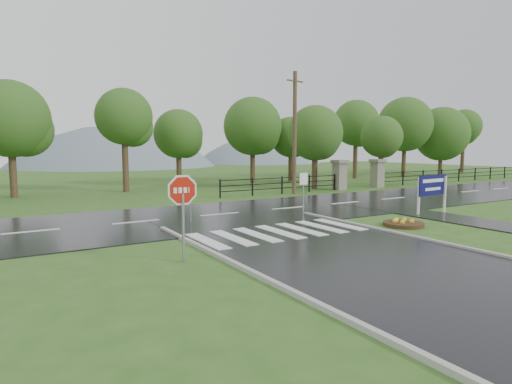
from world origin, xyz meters
TOP-DOWN VIEW (x-y plane):
  - ground at (0.00, 0.00)m, footprint 120.00×120.00m
  - main_road at (0.00, 10.00)m, footprint 90.00×8.00m
  - walkway at (8.50, 4.00)m, footprint 2.20×11.00m
  - crosswalk at (0.00, 5.00)m, footprint 6.50×2.80m
  - curb_left at (-3.55, -4.00)m, footprint 0.15×24.00m
  - pillar_west at (13.00, 16.00)m, footprint 1.00×1.00m
  - pillar_east at (17.00, 16.00)m, footprint 1.00×1.00m
  - fence_west at (7.75, 16.00)m, footprint 9.58×0.08m
  - fence_east at (27.75, 16.00)m, footprint 20.58×0.08m
  - hills at (3.49, 65.00)m, footprint 102.00×48.00m
  - treeline at (1.00, 24.00)m, footprint 83.20×5.20m
  - stop_sign at (-4.59, 3.08)m, footprint 1.18×0.07m
  - estate_billboard at (9.01, 5.06)m, footprint 2.15×0.21m
  - flower_bed at (5.17, 3.55)m, footprint 1.62×1.62m
  - reg_sign_small at (3.27, 7.79)m, footprint 0.45×0.06m
  - reg_sign_round at (-1.98, 8.82)m, footprint 0.43×0.14m
  - utility_pole_east at (8.41, 15.50)m, footprint 1.46×0.35m
  - entrance_tree_left at (11.82, 17.50)m, footprint 4.19×4.19m
  - entrance_tree_right at (19.00, 17.50)m, footprint 3.52×3.52m

SIDE VIEW (x-z plane):
  - hills at x=3.49m, z-range -39.54..8.46m
  - ground at x=0.00m, z-range 0.00..0.00m
  - main_road at x=0.00m, z-range -0.02..0.02m
  - walkway at x=8.50m, z-range -0.02..0.02m
  - curb_left at x=-3.55m, z-range -0.06..0.06m
  - treeline at x=1.00m, z-range -5.00..5.00m
  - crosswalk at x=0.00m, z-range 0.05..0.07m
  - flower_bed at x=5.17m, z-range -0.04..0.28m
  - fence_west at x=7.75m, z-range 0.12..1.32m
  - fence_east at x=27.75m, z-range 0.14..1.34m
  - pillar_west at x=13.00m, z-range 0.06..2.30m
  - pillar_east at x=17.00m, z-range 0.06..2.30m
  - reg_sign_round at x=-1.98m, z-range 0.28..2.18m
  - estate_billboard at x=9.01m, z-range 0.35..2.24m
  - reg_sign_small at x=3.27m, z-range 0.43..2.47m
  - stop_sign at x=-4.59m, z-range 0.52..3.16m
  - entrance_tree_right at x=19.00m, z-range 1.12..6.94m
  - utility_pole_east at x=8.41m, z-range 0.07..8.32m
  - entrance_tree_left at x=11.82m, z-range 1.06..7.42m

